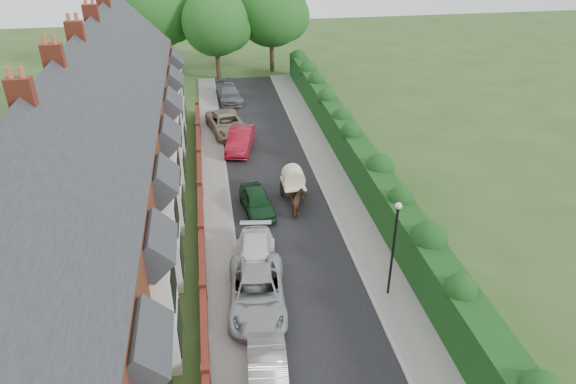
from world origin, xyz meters
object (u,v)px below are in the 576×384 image
lamppost (394,238)px  car_grey (229,93)px  car_green (257,202)px  car_silver_b (257,292)px  car_beige (227,124)px  car_silver_a (268,378)px  horse (298,204)px  car_white (255,258)px  car_red (240,140)px  horse_cart (293,181)px

lamppost → car_grey: lamppost is taller
car_green → car_silver_b: bearing=-102.9°
car_beige → car_grey: (0.64, 7.82, -0.05)m
car_silver_a → car_green: bearing=89.9°
horse → car_silver_a: bearing=89.8°
car_silver_b → horse: 8.35m
car_silver_a → car_silver_b: bearing=93.0°
car_white → car_silver_a: bearing=-85.2°
car_white → lamppost: bearing=-19.1°
car_silver_b → car_white: 2.72m
car_red → car_silver_a: bearing=-79.0°
car_green → car_red: 9.19m
car_silver_a → car_red: (0.80, 22.38, 0.08)m
car_beige → horse: (3.47, -13.24, -0.08)m
car_green → car_grey: car_grey is taller
horse → lamppost: bearing=125.6°
car_white → horse_cart: size_ratio=1.60×
car_white → car_green: car_white is taller
car_white → car_red: size_ratio=1.03×
lamppost → horse_cart: (-2.93, 9.75, -2.01)m
car_silver_b → car_beige: size_ratio=1.00×
car_silver_b → car_red: size_ratio=1.17×
car_red → car_beige: (-0.80, 3.39, -0.01)m
car_red → horse_cart: horse_cart is taller
car_red → car_green: bearing=-75.4°
lamppost → car_red: size_ratio=1.07×
car_white → horse_cart: 7.46m
car_silver_a → car_white: (0.33, 7.60, 0.01)m
car_silver_a → car_red: car_red is taller
car_silver_b → car_green: bearing=88.7°
car_white → horse_cart: horse_cart is taller
car_silver_b → car_grey: size_ratio=1.12×
car_silver_a → horse_cart: (3.47, 14.35, 0.58)m
car_beige → horse_cart: 11.96m
car_silver_b → lamppost: bearing=2.5°
car_red → horse_cart: (2.67, -8.04, 0.49)m
car_silver_b → car_red: 17.51m
car_silver_a → car_green: car_silver_a is taller
car_green → horse: (2.43, -0.66, 0.01)m
car_silver_b → horse_cart: (3.35, 9.46, 0.50)m
car_grey → horse: size_ratio=3.02×
car_silver_a → horse: size_ratio=2.58×
car_silver_b → car_red: car_red is taller
lamppost → horse: 8.85m
car_silver_a → car_beige: bearing=94.4°
car_beige → horse_cart: bearing=-83.9°
lamppost → car_beige: (-6.40, 21.18, -2.51)m
car_silver_b → horse: (3.35, 7.65, -0.08)m
horse_cart → car_beige: bearing=106.9°
car_white → horse_cart: (3.14, 6.75, 0.56)m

